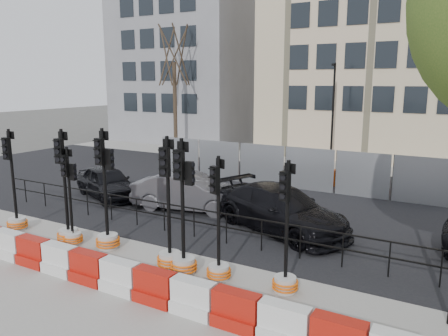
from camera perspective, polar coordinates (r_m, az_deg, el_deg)
The scene contains 22 objects.
ground at distance 13.49m, azimuth -6.76°, elevation -10.55°, with size 120.00×120.00×0.00m, color #51514C.
sidewalk_near at distance 11.43m, azimuth -15.99°, elevation -15.06°, with size 40.00×6.00×0.02m, color gray.
road at distance 19.27m, azimuth 5.64°, elevation -3.76°, with size 40.00×14.00×0.03m, color black.
sidewalk_far at distance 27.56m, azimuth 13.27°, elevation 0.55°, with size 40.00×4.00×0.02m, color gray.
building_grey at distance 38.62m, azimuth -4.45°, elevation 14.22°, with size 11.00×9.06×14.00m.
building_cream at distance 32.74m, azimuth 20.67°, elevation 17.61°, with size 15.00×10.06×18.00m.
kerb_railing at distance 14.18m, azimuth -3.95°, elevation -6.44°, with size 18.00×0.04×1.00m.
heras_fencing at distance 21.52m, azimuth 10.15°, elevation -0.54°, with size 14.33×1.72×2.00m.
lamp_post_far at distance 26.04m, azimuth 14.01°, elevation 7.04°, with size 0.12×0.56×6.00m.
tree_bare_far at distance 31.58m, azimuth -6.55°, elevation 14.22°, with size 2.00×2.00×9.00m.
barrier_row at distance 11.40m, azimuth -15.36°, elevation -13.11°, with size 14.65×0.50×0.80m.
traffic_signal_a at distance 16.44m, azimuth -25.57°, elevation -4.95°, with size 0.68×0.68×3.46m.
traffic_signal_b at distance 14.34m, azimuth -19.27°, elevation -6.67°, with size 0.61×0.61×3.07m.
traffic_signal_c at distance 14.56m, azimuth -19.80°, elevation -6.40°, with size 0.71×0.71×3.59m.
traffic_signal_d at distance 13.63m, azimuth -15.06°, elevation -6.72°, with size 0.72×0.72×3.67m.
traffic_signal_e at distance 12.00m, azimuth -7.17°, elevation -9.55°, with size 0.71×0.71×3.61m.
traffic_signal_f at distance 11.58m, azimuth -5.32°, elevation -9.71°, with size 0.71×0.71×3.60m.
traffic_signal_g at distance 11.28m, azimuth -0.76°, elevation -11.30°, with size 0.63×0.63×3.22m.
traffic_signal_h at distance 10.76m, azimuth 8.01°, elevation -12.57°, with size 0.64×0.64×3.23m.
car_a at distance 19.61m, azimuth -14.97°, elevation -1.81°, with size 4.34×3.07×1.37m, color black.
car_b at distance 17.17m, azimuth -4.52°, elevation -3.10°, with size 4.72×2.40×1.48m, color #46454A.
car_c at distance 14.90m, azimuth 7.37°, elevation -5.35°, with size 5.62×3.95×1.51m, color black.
Camera 1 is at (7.49, -10.05, 5.00)m, focal length 35.00 mm.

